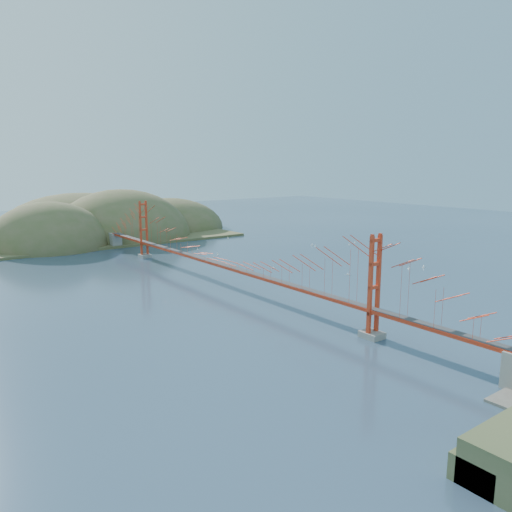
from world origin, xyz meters
TOP-DOWN VIEW (x-y plane):
  - ground at (0.00, 0.00)m, footprint 320.00×320.00m
  - bridge at (0.00, 0.18)m, footprint 2.20×94.40m
  - far_headlands at (2.21, 68.52)m, footprint 84.00×58.00m
  - sailboat_1 at (21.62, -6.20)m, footprint 0.63×0.63m
  - sailboat_4 at (37.68, 18.98)m, footprint 0.68×0.68m
  - sailboat_2 at (37.48, -10.46)m, footprint 0.58×0.58m
  - sailboat_17 at (38.28, 20.78)m, footprint 0.60×0.57m
  - sailboat_3 at (13.44, 23.27)m, footprint 0.71×0.71m
  - sailboat_5 at (40.69, 4.90)m, footprint 0.40×0.49m
  - sailboat_11 at (50.43, 8.98)m, footprint 0.57×0.57m
  - sailboat_12 at (13.64, 31.95)m, footprint 0.49×0.40m
  - sailboat_9 at (46.40, 16.39)m, footprint 0.51×0.59m
  - sailboat_14 at (33.99, -9.71)m, footprint 0.68×0.68m
  - sailboat_16 at (14.47, 5.75)m, footprint 0.68×0.68m
  - sailboat_15 at (28.47, 42.00)m, footprint 0.45×0.49m
  - sailboat_extra_0 at (49.70, 17.60)m, footprint 0.49×0.55m

SIDE VIEW (x-z plane):
  - ground at x=0.00m, z-range 0.00..0.00m
  - far_headlands at x=2.21m, z-range -12.50..12.50m
  - sailboat_15 at x=28.47m, z-range -0.14..0.41m
  - sailboat_12 at x=13.64m, z-range -0.15..0.42m
  - sailboat_5 at x=40.69m, z-range -0.15..0.42m
  - sailboat_11 at x=50.43m, z-range -0.17..0.45m
  - sailboat_extra_0 at x=49.70m, z-range -0.17..0.45m
  - sailboat_2 at x=37.48m, z-range -0.17..0.46m
  - sailboat_1 at x=21.62m, z-range -0.18..0.48m
  - sailboat_17 at x=38.28m, z-range -0.19..0.49m
  - sailboat_9 at x=46.40m, z-range -0.19..0.49m
  - sailboat_14 at x=33.99m, z-range -0.20..0.51m
  - sailboat_4 at x=37.68m, z-range -0.20..0.51m
  - sailboat_16 at x=14.47m, z-range -0.21..0.52m
  - sailboat_3 at x=13.44m, z-range -0.21..0.53m
  - bridge at x=0.00m, z-range 1.01..13.01m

